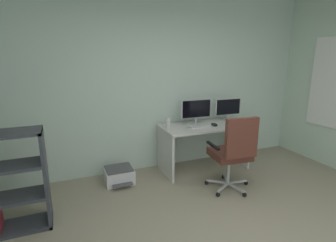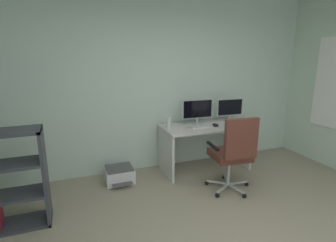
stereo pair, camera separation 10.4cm
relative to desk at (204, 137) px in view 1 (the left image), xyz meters
name	(u,v)px [view 1 (the left image)]	position (x,y,z in m)	size (l,w,h in m)	color
wall_back	(155,83)	(-0.67, 0.43, 0.86)	(5.36, 0.10, 2.79)	silver
desk	(204,137)	(0.00, 0.00, 0.00)	(1.38, 0.66, 0.74)	silver
monitor_main	(196,110)	(-0.11, 0.10, 0.44)	(0.52, 0.18, 0.40)	#B2B5B7
monitor_secondary	(228,108)	(0.49, 0.10, 0.43)	(0.47, 0.18, 0.38)	#B2B5B7
keyboard	(200,126)	(-0.12, -0.07, 0.21)	(0.34, 0.13, 0.02)	silver
computer_mouse	(214,125)	(0.12, -0.10, 0.22)	(0.06, 0.10, 0.03)	black
desktop_speaker	(168,123)	(-0.61, 0.05, 0.29)	(0.07, 0.07, 0.17)	silver
office_chair	(234,150)	(-0.02, -0.83, 0.06)	(0.62, 0.63, 1.08)	#B7BABC
printer	(119,175)	(-1.40, 0.02, -0.43)	(0.41, 0.44, 0.23)	silver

